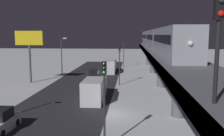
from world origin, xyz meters
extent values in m
plane|color=silver|center=(0.00, 0.00, 0.00)|extent=(240.00, 240.00, 0.00)
cube|color=#28282D|center=(6.10, 0.00, 0.00)|extent=(11.00, 100.91, 0.01)
cube|color=slate|center=(-6.72, 0.00, 5.28)|extent=(5.00, 100.91, 0.80)
cube|color=#38383D|center=(-4.34, 0.00, 5.28)|extent=(0.24, 98.89, 0.80)
cylinder|color=slate|center=(-6.72, -43.25, 2.44)|extent=(1.40, 1.40, 4.88)
cylinder|color=slate|center=(-6.72, -28.83, 2.44)|extent=(1.40, 1.40, 4.88)
cylinder|color=slate|center=(-6.72, -14.42, 2.44)|extent=(1.40, 1.40, 4.88)
cylinder|color=slate|center=(-6.72, 0.00, 2.44)|extent=(1.40, 1.40, 4.88)
cube|color=#999EA8|center=(-6.72, -5.10, 7.38)|extent=(2.90, 18.00, 3.40)
cube|color=black|center=(-6.72, -5.10, 7.79)|extent=(2.94, 16.20, 0.90)
cube|color=#999EA8|center=(-6.72, -23.70, 7.38)|extent=(2.90, 18.00, 3.40)
cube|color=black|center=(-6.72, -23.70, 7.79)|extent=(2.94, 16.20, 0.90)
cube|color=#999EA8|center=(-6.72, -42.30, 7.38)|extent=(2.90, 18.00, 3.40)
cube|color=black|center=(-6.72, -42.30, 7.79)|extent=(2.94, 16.20, 0.90)
sphere|color=white|center=(-6.72, 3.95, 7.55)|extent=(0.44, 0.44, 0.44)
cylinder|color=black|center=(-5.03, 15.36, 7.28)|extent=(0.16, 0.16, 3.20)
cube|color=black|center=(-5.03, 15.36, 9.23)|extent=(0.36, 0.28, 0.90)
sphere|color=#333333|center=(-5.03, 15.52, 9.46)|extent=(0.22, 0.22, 0.22)
sphere|color=red|center=(-5.03, 15.52, 9.00)|extent=(0.22, 0.22, 0.22)
cube|color=silver|center=(9.30, 5.11, 0.55)|extent=(1.80, 4.23, 1.10)
cube|color=black|center=(9.30, 5.11, 1.54)|extent=(1.58, 2.03, 0.87)
cylinder|color=black|center=(8.44, 6.42, 0.32)|extent=(0.20, 0.64, 0.64)
cylinder|color=black|center=(8.44, 3.80, 0.32)|extent=(0.20, 0.64, 0.64)
cube|color=#2D6038|center=(4.70, -18.31, 0.55)|extent=(1.80, 4.69, 1.10)
cube|color=black|center=(4.70, -18.31, 1.54)|extent=(1.58, 2.25, 0.87)
cube|color=#A51E1E|center=(2.70, -31.69, 1.20)|extent=(2.30, 2.20, 2.40)
cube|color=silver|center=(2.70, -27.89, 1.40)|extent=(2.40, 5.00, 2.80)
cube|color=#B2B2B7|center=(2.70, -8.52, 1.20)|extent=(2.30, 2.20, 2.40)
cube|color=silver|center=(2.70, -4.72, 1.40)|extent=(2.40, 5.00, 2.80)
cylinder|color=#2D2D2D|center=(0.00, 7.65, 2.75)|extent=(0.16, 0.16, 5.50)
cube|color=black|center=(0.00, 7.65, 5.95)|extent=(0.32, 0.32, 0.90)
sphere|color=black|center=(0.00, 7.83, 6.25)|extent=(0.20, 0.20, 0.20)
sphere|color=black|center=(0.00, 7.83, 5.95)|extent=(0.20, 0.20, 0.20)
sphere|color=#19E53F|center=(0.00, 7.83, 5.65)|extent=(0.20, 0.20, 0.20)
cylinder|color=#2D2D2D|center=(0.00, -15.16, 2.75)|extent=(0.16, 0.16, 5.50)
cube|color=black|center=(0.00, -15.16, 5.95)|extent=(0.32, 0.32, 0.90)
sphere|color=black|center=(0.00, -14.98, 6.25)|extent=(0.20, 0.20, 0.20)
sphere|color=black|center=(0.00, -14.98, 5.95)|extent=(0.20, 0.20, 0.20)
sphere|color=#19E53F|center=(0.00, -14.98, 5.65)|extent=(0.20, 0.20, 0.20)
cylinder|color=#2D2D2D|center=(0.00, -37.97, 2.75)|extent=(0.16, 0.16, 5.50)
cube|color=black|center=(0.00, -37.97, 5.95)|extent=(0.32, 0.32, 0.90)
sphere|color=black|center=(0.00, -37.79, 6.25)|extent=(0.20, 0.20, 0.20)
sphere|color=yellow|center=(0.00, -37.79, 5.95)|extent=(0.20, 0.20, 0.20)
sphere|color=black|center=(0.00, -37.79, 5.65)|extent=(0.20, 0.20, 0.20)
cylinder|color=#4C4C51|center=(15.46, -16.29, 3.25)|extent=(0.36, 0.36, 6.50)
cube|color=yellow|center=(15.46, -16.29, 7.70)|extent=(4.80, 0.30, 2.40)
cylinder|color=#38383D|center=(12.40, -25.00, 3.75)|extent=(0.20, 0.20, 7.50)
ellipsoid|color=#F4E5B2|center=(11.60, -25.00, 7.50)|extent=(0.90, 0.44, 0.30)
camera|label=1|loc=(-1.87, 24.71, 8.26)|focal=39.64mm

